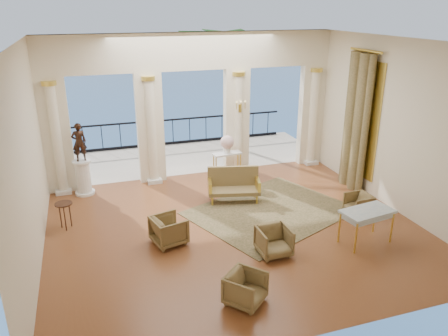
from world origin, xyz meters
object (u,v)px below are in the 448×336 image
object	(u,v)px
armchair_b	(274,240)
game_table	(367,214)
armchair_d	(169,229)
console_table	(227,157)
armchair_c	(359,203)
statue	(79,142)
pedestal	(83,178)
side_table	(64,207)
settee	(234,185)
armchair_a	(246,287)

from	to	relation	value
armchair_b	game_table	bearing A→B (deg)	-4.73
armchair_d	console_table	world-z (taller)	console_table
armchair_c	armchair_d	world-z (taller)	armchair_d
statue	console_table	xyz separation A→B (m)	(4.38, -0.16, -0.88)
pedestal	side_table	size ratio (longest dim) A/B	1.52
statue	armchair_b	bearing A→B (deg)	121.29
side_table	console_table	bearing A→B (deg)	21.33
armchair_c	side_table	bearing A→B (deg)	-103.31
settee	game_table	size ratio (longest dim) A/B	1.21
statue	console_table	size ratio (longest dim) A/B	1.18
console_table	armchair_a	bearing A→B (deg)	-111.51
pedestal	console_table	world-z (taller)	pedestal
armchair_a	game_table	distance (m)	3.68
settee	side_table	xyz separation A→B (m)	(-4.53, -0.29, 0.11)
armchair_d	side_table	world-z (taller)	armchair_d
console_table	side_table	world-z (taller)	console_table
armchair_d	console_table	bearing A→B (deg)	-51.57
settee	side_table	distance (m)	4.54
game_table	pedestal	bearing A→B (deg)	132.66
armchair_d	pedestal	xyz separation A→B (m)	(-1.81, 3.58, 0.13)
pedestal	side_table	xyz separation A→B (m)	(-0.50, -2.07, 0.09)
statue	console_table	distance (m)	4.47
settee	game_table	bearing A→B (deg)	-42.64
armchair_d	side_table	xyz separation A→B (m)	(-2.31, 1.51, 0.22)
armchair_b	settee	world-z (taller)	settee
armchair_c	game_table	size ratio (longest dim) A/B	0.48
armchair_d	game_table	distance (m)	4.60
armchair_b	armchair_d	bearing A→B (deg)	150.10
armchair_c	pedestal	distance (m)	7.80
armchair_a	armchair_c	xyz separation A→B (m)	(4.18, 2.55, -0.03)
armchair_d	game_table	size ratio (longest dim) A/B	0.58
console_table	side_table	distance (m)	5.24
statue	side_table	size ratio (longest dim) A/B	1.62
side_table	armchair_d	bearing A→B (deg)	-33.20
armchair_b	statue	world-z (taller)	statue
game_table	armchair_b	bearing A→B (deg)	166.91
armchair_d	statue	xyz separation A→B (m)	(-1.81, 3.58, 1.23)
armchair_b	console_table	xyz separation A→B (m)	(0.45, 4.62, 0.36)
pedestal	console_table	size ratio (longest dim) A/B	1.10
armchair_c	armchair_d	xyz separation A→B (m)	(-5.10, 0.06, 0.06)
statue	armchair_d	bearing A→B (deg)	108.72
armchair_b	game_table	distance (m)	2.29
armchair_a	statue	size ratio (longest dim) A/B	0.61
armchair_a	settee	distance (m)	4.60
settee	armchair_a	bearing A→B (deg)	-93.05
armchair_c	pedestal	bearing A→B (deg)	-119.12
pedestal	armchair_a	bearing A→B (deg)	-66.24
armchair_b	game_table	xyz separation A→B (m)	(2.25, -0.18, 0.38)
armchair_d	armchair_b	bearing A→B (deg)	-134.33
armchair_c	armchair_a	bearing A→B (deg)	-59.96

